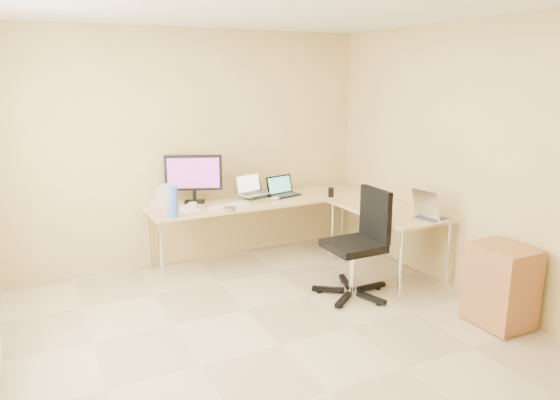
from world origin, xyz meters
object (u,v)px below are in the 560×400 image
mug (193,207)px  cabinet (501,285)px  desk_main (264,230)px  water_bottle (173,202)px  desk_return (386,242)px  keyboard (230,205)px  laptop_black (284,186)px  desk_fan (165,198)px  office_chair (353,247)px  laptop_return (434,207)px  monitor (194,179)px  laptop_center (253,185)px

mug → cabinet: bearing=-48.1°
desk_main → water_bottle: bearing=-165.2°
desk_return → mug: mug is taller
desk_main → keyboard: keyboard is taller
laptop_black → desk_fan: bearing=168.2°
desk_fan → office_chair: 2.00m
keyboard → desk_return: bearing=-44.7°
laptop_return → cabinet: bearing=171.8°
cabinet → laptop_return: bearing=90.7°
monitor → keyboard: 0.52m
laptop_center → mug: 0.81m
office_chair → cabinet: 1.34m
laptop_black → keyboard: size_ratio=0.79×
laptop_black → desk_return: bearing=-69.1°
desk_main → cabinet: desk_main is taller
laptop_return → laptop_black: bearing=20.5°
keyboard → desk_fan: size_ratio=1.76×
desk_main → laptop_return: 1.94m
mug → desk_fan: desk_fan is taller
desk_return → monitor: (-1.73, 1.20, 0.63)m
desk_main → cabinet: size_ratio=3.81×
laptop_center → cabinet: size_ratio=0.49×
monitor → laptop_return: size_ratio=1.67×
laptop_black → office_chair: bearing=-100.2°
cabinet → keyboard: bearing=126.3°
desk_main → office_chair: size_ratio=2.50×
desk_return → keyboard: size_ratio=2.82×
laptop_return → desk_main: bearing=28.6°
mug → office_chair: office_chair is taller
monitor → laptop_return: 2.54m
desk_return → laptop_return: laptop_return is taller
monitor → office_chair: monitor is taller
mug → laptop_return: 2.44m
desk_main → keyboard: (-0.47, -0.15, 0.38)m
water_bottle → laptop_center: bearing=19.8°
desk_return → cabinet: bearing=-83.8°
laptop_black → keyboard: 0.78m
laptop_return → office_chair: size_ratio=0.35×
mug → laptop_black: bearing=8.4°
desk_return → laptop_center: 1.61m
keyboard → mug: bearing=163.6°
desk_main → laptop_return: size_ratio=7.09×
keyboard → laptop_return: laptop_return is taller
monitor → laptop_black: (1.03, -0.16, -0.15)m
desk_main → water_bottle: 1.28m
desk_return → laptop_black: (-0.70, 1.04, 0.48)m
water_bottle → cabinet: water_bottle is taller
office_chair → cabinet: size_ratio=1.52×
water_bottle → laptop_black: bearing=13.6°
laptop_black → cabinet: laptop_black is taller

